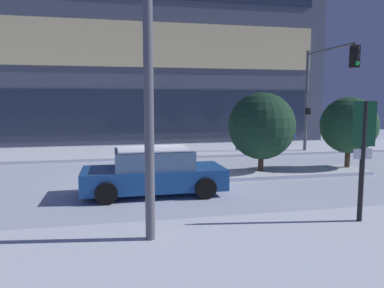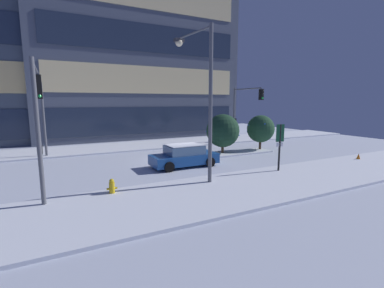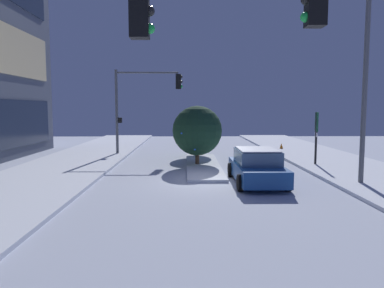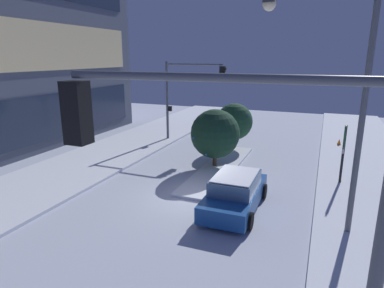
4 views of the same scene
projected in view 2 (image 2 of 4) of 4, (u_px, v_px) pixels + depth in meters
ground at (178, 160)px, 20.32m from camera, size 52.00×52.00×0.00m
curb_strip_near at (240, 188)px, 13.62m from camera, size 52.00×5.20×0.14m
curb_strip_far at (147, 145)px, 27.01m from camera, size 52.00×5.20×0.14m
median_strip at (223, 154)px, 22.31m from camera, size 9.00×1.80×0.14m
office_tower_main at (134, 29)px, 34.41m from camera, size 24.04×11.27×27.00m
office_tower_secondary at (39, 41)px, 30.10m from camera, size 13.50×10.07×21.94m
car_near at (184, 156)px, 18.34m from camera, size 4.62×2.10×1.49m
traffic_light_corner_near_left at (38, 105)px, 12.29m from camera, size 0.32×4.80×6.06m
traffic_light_corner_far_left at (42, 106)px, 19.39m from camera, size 0.32×4.24×5.82m
traffic_light_corner_far_right at (245, 105)px, 27.38m from camera, size 0.32×4.57×5.80m
street_lamp_arched at (200, 84)px, 14.43m from camera, size 0.69×3.46×8.14m
fire_hydrant at (112, 188)px, 12.64m from camera, size 0.48×0.26×0.82m
parking_info_sign at (280, 142)px, 16.54m from camera, size 0.55×0.12×3.00m
decorated_tree_median at (261, 129)px, 24.12m from camera, size 2.42×2.42×3.17m
decorated_tree_right_of_median at (223, 131)px, 22.36m from camera, size 2.78×2.73×3.35m
construction_cone at (358, 157)px, 20.18m from camera, size 0.36×0.36×0.55m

